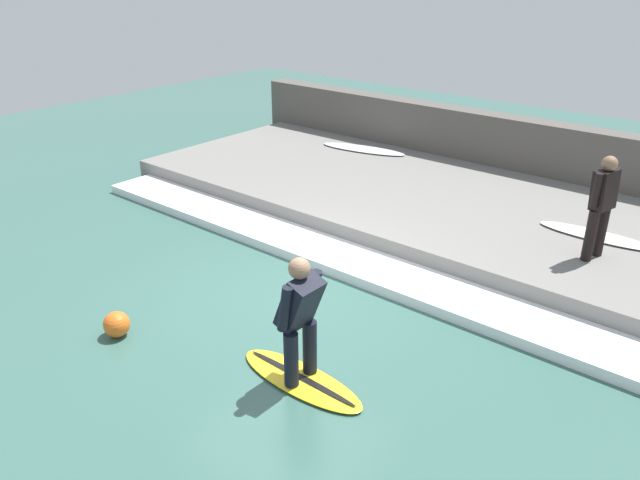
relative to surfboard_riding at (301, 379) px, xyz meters
name	(u,v)px	position (x,y,z in m)	size (l,w,h in m)	color
ground_plane	(292,300)	(1.29, 1.30, -0.03)	(28.00, 28.00, 0.00)	#386056
concrete_ledge	(438,206)	(5.30, 1.30, 0.16)	(4.40, 11.94, 0.39)	slate
back_wall	(500,149)	(7.75, 1.30, 0.67)	(0.50, 12.54, 1.41)	#544F49
wave_foam_crest	(350,262)	(2.64, 1.30, 0.05)	(0.92, 11.35, 0.15)	white
surfboard_riding	(301,379)	(0.00, 0.00, 0.00)	(0.56, 1.69, 0.07)	yellow
surfer_riding	(300,314)	(0.00, 0.00, 0.85)	(0.57, 0.45, 1.49)	black
surfer_waiting_near	(602,202)	(4.47, -1.67, 1.21)	(0.51, 0.32, 1.52)	black
surfboard_waiting_near	(597,236)	(5.24, -1.50, 0.39)	(0.49, 1.79, 0.06)	white
surfboard_spare	(363,149)	(6.77, 4.07, 0.39)	(0.88, 2.04, 0.06)	silver
marker_buoy	(117,324)	(-0.77, 2.39, 0.13)	(0.33, 0.33, 0.33)	orange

